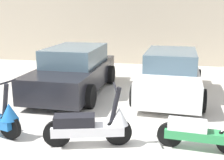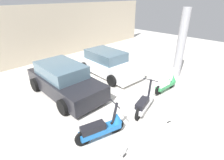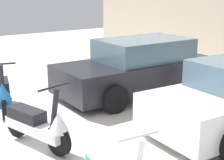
{
  "view_description": "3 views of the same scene",
  "coord_description": "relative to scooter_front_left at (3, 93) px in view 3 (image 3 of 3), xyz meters",
  "views": [
    {
      "loc": [
        1.13,
        -4.15,
        2.46
      ],
      "look_at": [
        -0.01,
        2.23,
        0.82
      ],
      "focal_mm": 45.0,
      "sensor_mm": 36.0,
      "label": 1
    },
    {
      "loc": [
        -4.94,
        -2.48,
        4.02
      ],
      "look_at": [
        -0.4,
        1.88,
        0.93
      ],
      "focal_mm": 28.0,
      "sensor_mm": 36.0,
      "label": 2
    },
    {
      "loc": [
        4.89,
        -1.65,
        2.57
      ],
      "look_at": [
        -0.37,
        2.18,
        0.82
      ],
      "focal_mm": 55.0,
      "sensor_mm": 36.0,
      "label": 3
    }
  ],
  "objects": [
    {
      "name": "ground_plane",
      "position": [
        2.17,
        -0.59,
        -0.4
      ],
      "size": [
        28.0,
        28.0,
        0.0
      ],
      "primitive_type": "plane",
      "color": "silver"
    },
    {
      "name": "scooter_front_right",
      "position": [
        2.09,
        -0.12,
        0.0
      ],
      "size": [
        1.6,
        0.72,
        1.13
      ],
      "rotation": [
        0.0,
        0.0,
        0.24
      ],
      "color": "black",
      "rests_on": "ground_plane"
    },
    {
      "name": "scooter_front_left",
      "position": [
        0.0,
        0.0,
        0.0
      ],
      "size": [
        1.58,
        0.77,
        1.13
      ],
      "rotation": [
        0.0,
        0.0,
        -0.29
      ],
      "color": "black",
      "rests_on": "ground_plane"
    },
    {
      "name": "car_rear_left",
      "position": [
        0.72,
        3.19,
        0.25
      ],
      "size": [
        2.04,
        4.05,
        1.36
      ],
      "rotation": [
        0.0,
        0.0,
        -1.6
      ],
      "color": "black",
      "rests_on": "ground_plane"
    }
  ]
}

